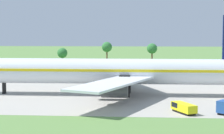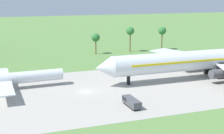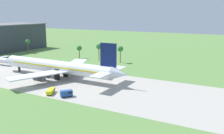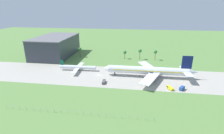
{
  "view_description": "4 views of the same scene",
  "coord_description": "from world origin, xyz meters",
  "px_view_note": "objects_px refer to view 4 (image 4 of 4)",
  "views": [
    {
      "loc": [
        46.05,
        -91.39,
        14.95
      ],
      "look_at": [
        38.93,
        2.31,
        6.55
      ],
      "focal_mm": 65.0,
      "sensor_mm": 36.0,
      "label": 1
    },
    {
      "loc": [
        -19.4,
        -76.21,
        24.98
      ],
      "look_at": [
        8.14,
        2.31,
        5.55
      ],
      "focal_mm": 50.0,
      "sensor_mm": 36.0,
      "label": 2
    },
    {
      "loc": [
        119.2,
        -87.72,
        30.92
      ],
      "look_at": [
        69.73,
        2.31,
        8.5
      ],
      "focal_mm": 40.0,
      "sensor_mm": 36.0,
      "label": 3
    },
    {
      "loc": [
        29.65,
        -129.53,
        53.75
      ],
      "look_at": [
        10.38,
        5.0,
        6.0
      ],
      "focal_mm": 28.0,
      "sensor_mm": 36.0,
      "label": 4
    }
  ],
  "objects_px": {
    "jet_airliner": "(149,71)",
    "baggage_tug": "(182,88)",
    "regional_aircraft": "(78,67)",
    "terminal_building": "(56,46)",
    "fuel_truck": "(104,82)",
    "no_stopping_sign": "(55,111)",
    "catering_van": "(170,88)"
  },
  "relations": [
    {
      "from": "jet_airliner",
      "to": "regional_aircraft",
      "type": "relative_size",
      "value": 2.32
    },
    {
      "from": "no_stopping_sign",
      "to": "terminal_building",
      "type": "relative_size",
      "value": 0.03
    },
    {
      "from": "fuel_truck",
      "to": "terminal_building",
      "type": "relative_size",
      "value": 0.11
    },
    {
      "from": "catering_van",
      "to": "terminal_building",
      "type": "relative_size",
      "value": 0.1
    },
    {
      "from": "baggage_tug",
      "to": "catering_van",
      "type": "xyz_separation_m",
      "value": [
        -7.94,
        0.11,
        -0.35
      ]
    },
    {
      "from": "catering_van",
      "to": "no_stopping_sign",
      "type": "height_order",
      "value": "catering_van"
    },
    {
      "from": "baggage_tug",
      "to": "catering_van",
      "type": "height_order",
      "value": "baggage_tug"
    },
    {
      "from": "baggage_tug",
      "to": "fuel_truck",
      "type": "xyz_separation_m",
      "value": [
        -54.36,
        3.77,
        -0.3
      ]
    },
    {
      "from": "jet_airliner",
      "to": "catering_van",
      "type": "relative_size",
      "value": 11.87
    },
    {
      "from": "jet_airliner",
      "to": "no_stopping_sign",
      "type": "distance_m",
      "value": 77.9
    },
    {
      "from": "jet_airliner",
      "to": "baggage_tug",
      "type": "distance_m",
      "value": 29.21
    },
    {
      "from": "jet_airliner",
      "to": "terminal_building",
      "type": "relative_size",
      "value": 1.2
    },
    {
      "from": "catering_van",
      "to": "fuel_truck",
      "type": "bearing_deg",
      "value": 175.49
    },
    {
      "from": "regional_aircraft",
      "to": "no_stopping_sign",
      "type": "bearing_deg",
      "value": -82.23
    },
    {
      "from": "regional_aircraft",
      "to": "baggage_tug",
      "type": "distance_m",
      "value": 85.96
    },
    {
      "from": "regional_aircraft",
      "to": "terminal_building",
      "type": "relative_size",
      "value": 0.52
    },
    {
      "from": "terminal_building",
      "to": "baggage_tug",
      "type": "bearing_deg",
      "value": -29.92
    },
    {
      "from": "jet_airliner",
      "to": "catering_van",
      "type": "height_order",
      "value": "jet_airliner"
    },
    {
      "from": "fuel_truck",
      "to": "no_stopping_sign",
      "type": "xyz_separation_m",
      "value": [
        -18.68,
        -41.29,
        -0.0
      ]
    },
    {
      "from": "regional_aircraft",
      "to": "terminal_building",
      "type": "bearing_deg",
      "value": 132.62
    },
    {
      "from": "baggage_tug",
      "to": "fuel_truck",
      "type": "bearing_deg",
      "value": 176.03
    },
    {
      "from": "baggage_tug",
      "to": "jet_airliner",
      "type": "bearing_deg",
      "value": 135.99
    },
    {
      "from": "jet_airliner",
      "to": "catering_van",
      "type": "bearing_deg",
      "value": -57.23
    },
    {
      "from": "terminal_building",
      "to": "regional_aircraft",
      "type": "bearing_deg",
      "value": -47.38
    },
    {
      "from": "baggage_tug",
      "to": "catering_van",
      "type": "relative_size",
      "value": 0.76
    },
    {
      "from": "baggage_tug",
      "to": "fuel_truck",
      "type": "relative_size",
      "value": 0.72
    },
    {
      "from": "no_stopping_sign",
      "to": "terminal_building",
      "type": "bearing_deg",
      "value": 114.43
    },
    {
      "from": "jet_airliner",
      "to": "terminal_building",
      "type": "distance_m",
      "value": 113.04
    },
    {
      "from": "baggage_tug",
      "to": "terminal_building",
      "type": "distance_m",
      "value": 141.06
    },
    {
      "from": "regional_aircraft",
      "to": "no_stopping_sign",
      "type": "distance_m",
      "value": 64.64
    },
    {
      "from": "fuel_truck",
      "to": "terminal_building",
      "type": "height_order",
      "value": "terminal_building"
    },
    {
      "from": "catering_van",
      "to": "terminal_building",
      "type": "bearing_deg",
      "value": 148.42
    }
  ]
}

